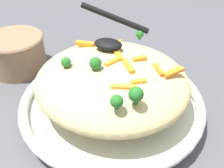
% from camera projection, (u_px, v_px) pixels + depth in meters
% --- Properties ---
extents(ground_plane, '(2.40, 2.40, 0.00)m').
position_uv_depth(ground_plane, '(112.00, 112.00, 0.54)').
color(ground_plane, '#4C4C51').
extents(serving_bowl, '(0.36, 0.36, 0.04)m').
position_uv_depth(serving_bowl, '(112.00, 103.00, 0.53)').
color(serving_bowl, silver).
rests_on(serving_bowl, ground_plane).
extents(pasta_mound, '(0.29, 0.28, 0.08)m').
position_uv_depth(pasta_mound, '(112.00, 81.00, 0.49)').
color(pasta_mound, '#D1BA7A').
rests_on(pasta_mound, serving_bowl).
extents(carrot_piece_0, '(0.03, 0.03, 0.01)m').
position_uv_depth(carrot_piece_0, '(158.00, 70.00, 0.46)').
color(carrot_piece_0, orange).
rests_on(carrot_piece_0, pasta_mound).
extents(carrot_piece_1, '(0.03, 0.02, 0.01)m').
position_uv_depth(carrot_piece_1, '(138.00, 82.00, 0.43)').
color(carrot_piece_1, orange).
rests_on(carrot_piece_1, pasta_mound).
extents(carrot_piece_2, '(0.02, 0.03, 0.01)m').
position_uv_depth(carrot_piece_2, '(111.00, 63.00, 0.47)').
color(carrot_piece_2, orange).
rests_on(carrot_piece_2, pasta_mound).
extents(carrot_piece_3, '(0.03, 0.04, 0.01)m').
position_uv_depth(carrot_piece_3, '(128.00, 66.00, 0.46)').
color(carrot_piece_3, orange).
rests_on(carrot_piece_3, pasta_mound).
extents(carrot_piece_4, '(0.03, 0.04, 0.01)m').
position_uv_depth(carrot_piece_4, '(116.00, 54.00, 0.49)').
color(carrot_piece_4, orange).
rests_on(carrot_piece_4, pasta_mound).
extents(carrot_piece_5, '(0.04, 0.01, 0.01)m').
position_uv_depth(carrot_piece_5, '(85.00, 44.00, 0.53)').
color(carrot_piece_5, orange).
rests_on(carrot_piece_5, pasta_mound).
extents(carrot_piece_6, '(0.01, 0.04, 0.01)m').
position_uv_depth(carrot_piece_6, '(119.00, 45.00, 0.53)').
color(carrot_piece_6, orange).
rests_on(carrot_piece_6, pasta_mound).
extents(carrot_piece_7, '(0.03, 0.04, 0.01)m').
position_uv_depth(carrot_piece_7, '(174.00, 72.00, 0.46)').
color(carrot_piece_7, orange).
rests_on(carrot_piece_7, pasta_mound).
extents(carrot_piece_8, '(0.04, 0.02, 0.01)m').
position_uv_depth(carrot_piece_8, '(124.00, 87.00, 0.42)').
color(carrot_piece_8, orange).
rests_on(carrot_piece_8, pasta_mound).
extents(carrot_piece_9, '(0.03, 0.03, 0.01)m').
position_uv_depth(carrot_piece_9, '(139.00, 59.00, 0.48)').
color(carrot_piece_9, orange).
rests_on(carrot_piece_9, pasta_mound).
extents(broccoli_floret_0, '(0.02, 0.02, 0.02)m').
position_uv_depth(broccoli_floret_0, '(117.00, 101.00, 0.38)').
color(broccoli_floret_0, '#205B1C').
rests_on(broccoli_floret_0, pasta_mound).
extents(broccoli_floret_1, '(0.02, 0.02, 0.03)m').
position_uv_depth(broccoli_floret_1, '(136.00, 95.00, 0.38)').
color(broccoli_floret_1, '#205B1C').
rests_on(broccoli_floret_1, pasta_mound).
extents(broccoli_floret_2, '(0.02, 0.02, 0.03)m').
position_uv_depth(broccoli_floret_2, '(95.00, 63.00, 0.45)').
color(broccoli_floret_2, '#205B1C').
rests_on(broccoli_floret_2, pasta_mound).
extents(broccoli_floret_3, '(0.02, 0.02, 0.02)m').
position_uv_depth(broccoli_floret_3, '(66.00, 62.00, 0.47)').
color(broccoli_floret_3, '#205B1C').
rests_on(broccoli_floret_3, pasta_mound).
extents(broccoli_floret_4, '(0.02, 0.02, 0.02)m').
position_uv_depth(broccoli_floret_4, '(140.00, 34.00, 0.55)').
color(broccoli_floret_4, '#205B1C').
rests_on(broccoli_floret_4, pasta_mound).
extents(serving_spoon, '(0.15, 0.11, 0.06)m').
position_uv_depth(serving_spoon, '(111.00, 35.00, 0.52)').
color(serving_spoon, black).
rests_on(serving_spoon, pasta_mound).
extents(companion_bowl, '(0.14, 0.14, 0.09)m').
position_uv_depth(companion_bowl, '(17.00, 52.00, 0.64)').
color(companion_bowl, '#8C6B4C').
rests_on(companion_bowl, ground_plane).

